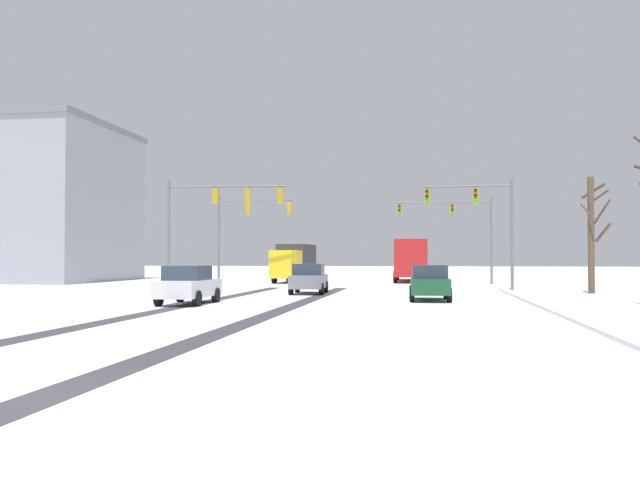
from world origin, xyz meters
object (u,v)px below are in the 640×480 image
at_px(traffic_signal_near_right, 481,212).
at_px(traffic_signal_near_left, 216,209).
at_px(car_grey_lead, 309,279).
at_px(bus_oncoming, 411,257).
at_px(traffic_signal_far_right, 457,221).
at_px(car_dark_green_second, 430,283).
at_px(bare_tree_sidewalk_far, 592,231).
at_px(box_truck_delivery, 294,262).
at_px(car_white_third, 188,285).
at_px(traffic_signal_far_left, 244,221).

height_order(traffic_signal_near_right, traffic_signal_near_left, same).
height_order(car_grey_lead, bus_oncoming, bus_oncoming).
height_order(traffic_signal_far_right, car_dark_green_second, traffic_signal_far_right).
bearing_deg(bus_oncoming, bare_tree_sidewalk_far, -60.31).
relative_size(bus_oncoming, bare_tree_sidewalk_far, 1.72).
bearing_deg(car_dark_green_second, traffic_signal_near_right, 71.02).
relative_size(traffic_signal_near_right, box_truck_delivery, 0.87).
height_order(traffic_signal_far_right, bus_oncoming, traffic_signal_far_right).
bearing_deg(traffic_signal_near_right, bare_tree_sidewalk_far, -9.31).
distance_m(traffic_signal_far_right, box_truck_delivery, 13.14).
height_order(traffic_signal_near_left, bare_tree_sidewalk_far, traffic_signal_near_left).
distance_m(traffic_signal_far_right, car_dark_green_second, 20.94).
bearing_deg(car_white_third, traffic_signal_far_left, 98.43).
height_order(car_grey_lead, car_dark_green_second, same).
distance_m(car_grey_lead, box_truck_delivery, 17.47).
relative_size(traffic_signal_far_left, bare_tree_sidewalk_far, 1.01).
xyz_separation_m(car_grey_lead, bare_tree_sidewalk_far, (15.36, 2.67, 2.62)).
distance_m(traffic_signal_far_left, traffic_signal_near_right, 18.01).
relative_size(traffic_signal_far_left, traffic_signal_far_right, 0.90).
distance_m(traffic_signal_far_right, traffic_signal_near_left, 19.85).
relative_size(bus_oncoming, box_truck_delivery, 1.47).
xyz_separation_m(traffic_signal_near_right, car_grey_lead, (-9.44, -3.64, -3.79)).
xyz_separation_m(traffic_signal_far_right, car_white_third, (-12.25, -24.56, -3.88)).
xyz_separation_m(car_grey_lead, car_dark_green_second, (6.45, -5.07, 0.00)).
xyz_separation_m(traffic_signal_far_right, car_grey_lead, (-8.64, -15.39, -3.88)).
relative_size(traffic_signal_near_right, car_grey_lead, 1.56).
relative_size(car_grey_lead, car_dark_green_second, 1.01).
bearing_deg(bus_oncoming, box_truck_delivery, -158.48).
relative_size(car_dark_green_second, box_truck_delivery, 0.55).
bearing_deg(car_grey_lead, traffic_signal_near_left, 163.08).
bearing_deg(car_grey_lead, traffic_signal_far_left, 119.94).
relative_size(traffic_signal_far_left, traffic_signal_near_left, 0.92).
height_order(traffic_signal_near_left, car_white_third, traffic_signal_near_left).
bearing_deg(bare_tree_sidewalk_far, bus_oncoming, 119.69).
xyz_separation_m(traffic_signal_near_left, bus_oncoming, (10.93, 18.84, -2.83)).
height_order(traffic_signal_far_left, traffic_signal_near_right, same).
xyz_separation_m(traffic_signal_far_right, bus_oncoming, (-3.50, 5.21, -2.70)).
distance_m(traffic_signal_near_right, traffic_signal_near_left, 15.35).
xyz_separation_m(traffic_signal_near_left, bare_tree_sidewalk_far, (21.16, 0.90, -1.39)).
bearing_deg(traffic_signal_near_right, bus_oncoming, 104.24).
relative_size(traffic_signal_far_right, bare_tree_sidewalk_far, 1.13).
distance_m(car_grey_lead, bus_oncoming, 21.26).
relative_size(traffic_signal_near_left, bus_oncoming, 0.64).
bearing_deg(bus_oncoming, car_white_third, -106.38).
bearing_deg(box_truck_delivery, traffic_signal_near_left, -96.61).
height_order(car_dark_green_second, bare_tree_sidewalk_far, bare_tree_sidewalk_far).
distance_m(traffic_signal_far_right, bus_oncoming, 6.84).
bearing_deg(traffic_signal_far_right, car_grey_lead, -119.32).
bearing_deg(traffic_signal_far_left, car_grey_lead, -60.06).
distance_m(traffic_signal_near_left, bare_tree_sidewalk_far, 21.22).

